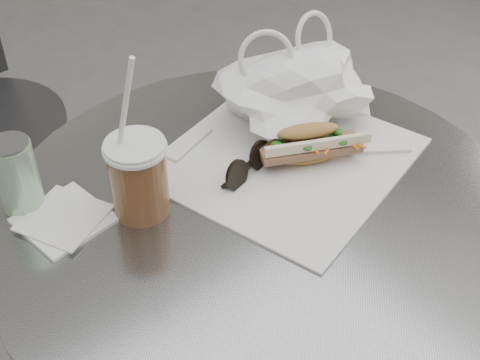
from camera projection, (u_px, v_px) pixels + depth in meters
cafe_table at (258, 328)px, 1.12m from camera, size 0.76×0.76×0.74m
sandwich_paper at (285, 158)px, 1.02m from camera, size 0.43×0.41×0.00m
banh_mi at (309, 145)px, 1.00m from camera, size 0.20×0.15×0.06m
iced_coffee at (138, 176)px, 0.90m from camera, size 0.09×0.09×0.25m
sunglasses at (247, 167)px, 0.98m from camera, size 0.10×0.05×0.05m
plastic_bag at (298, 89)px, 1.06m from camera, size 0.28×0.23×0.12m
napkin_stack at (64, 219)px, 0.92m from camera, size 0.14×0.14×0.01m
drink_can at (17, 175)px, 0.91m from camera, size 0.06×0.06×0.11m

